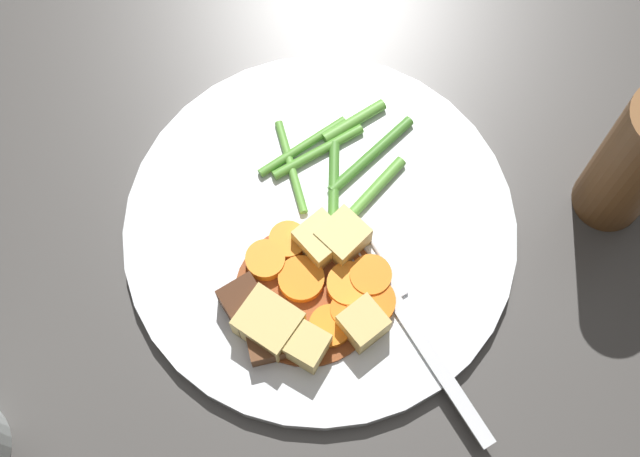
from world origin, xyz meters
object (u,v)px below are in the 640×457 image
at_px(carrot_slice_3, 266,261).
at_px(potato_chunk_0, 343,238).
at_px(carrot_slice_7, 288,241).
at_px(meat_chunk_1, 245,305).
at_px(potato_chunk_1, 363,324).
at_px(pepper_mill, 635,162).
at_px(carrot_slice_1, 370,277).
at_px(fork, 412,327).
at_px(carrot_slice_5, 301,280).
at_px(carrot_slice_0, 349,285).
at_px(carrot_slice_6, 348,310).
at_px(meat_chunk_0, 265,345).
at_px(potato_chunk_2, 321,240).
at_px(dinner_plate, 320,232).
at_px(potato_chunk_3, 269,323).
at_px(potato_chunk_4, 307,346).
at_px(carrot_slice_4, 371,302).
at_px(carrot_slice_2, 330,326).

xyz_separation_m(carrot_slice_3, potato_chunk_0, (-0.01, 0.05, 0.01)).
xyz_separation_m(carrot_slice_7, meat_chunk_1, (0.05, -0.03, 0.01)).
height_order(potato_chunk_1, pepper_mill, pepper_mill).
distance_m(carrot_slice_1, fork, 0.04).
distance_m(carrot_slice_5, fork, 0.08).
bearing_deg(carrot_slice_0, carrot_slice_6, -3.65).
height_order(meat_chunk_1, fork, meat_chunk_1).
xyz_separation_m(carrot_slice_1, meat_chunk_0, (0.05, -0.07, 0.00)).
distance_m(potato_chunk_0, meat_chunk_1, 0.08).
xyz_separation_m(potato_chunk_2, pepper_mill, (-0.04, 0.21, 0.04)).
bearing_deg(potato_chunk_2, dinner_plate, -179.28).
xyz_separation_m(potato_chunk_1, potato_chunk_3, (-0.00, -0.06, 0.00)).
bearing_deg(carrot_slice_5, potato_chunk_2, 151.67).
height_order(carrot_slice_3, potato_chunk_4, potato_chunk_4).
height_order(potato_chunk_2, potato_chunk_4, same).
height_order(meat_chunk_0, meat_chunk_1, meat_chunk_1).
height_order(meat_chunk_1, pepper_mill, pepper_mill).
bearing_deg(potato_chunk_3, potato_chunk_1, 88.42).
bearing_deg(carrot_slice_7, potato_chunk_4, 8.54).
bearing_deg(fork, dinner_plate, -140.36).
relative_size(carrot_slice_5, meat_chunk_1, 1.01).
bearing_deg(fork, potato_chunk_3, -91.19).
xyz_separation_m(potato_chunk_1, meat_chunk_1, (-0.02, -0.08, -0.00)).
relative_size(potato_chunk_1, potato_chunk_4, 1.06).
distance_m(carrot_slice_6, potato_chunk_4, 0.04).
distance_m(carrot_slice_4, potato_chunk_3, 0.07).
bearing_deg(carrot_slice_2, fork, 89.17).
relative_size(dinner_plate, potato_chunk_0, 9.27).
bearing_deg(fork, potato_chunk_1, -90.45).
xyz_separation_m(carrot_slice_2, meat_chunk_1, (-0.01, -0.06, 0.01)).
xyz_separation_m(potato_chunk_0, potato_chunk_2, (0.00, -0.02, -0.00)).
xyz_separation_m(carrot_slice_0, potato_chunk_0, (-0.03, -0.00, 0.01)).
bearing_deg(fork, carrot_slice_0, -124.92).
xyz_separation_m(carrot_slice_6, potato_chunk_2, (-0.05, -0.02, 0.01)).
relative_size(carrot_slice_0, carrot_slice_4, 0.92).
bearing_deg(carrot_slice_6, carrot_slice_7, -141.60).
relative_size(meat_chunk_1, fork, 0.20).
relative_size(carrot_slice_1, potato_chunk_2, 0.99).
height_order(carrot_slice_4, potato_chunk_0, potato_chunk_0).
height_order(carrot_slice_4, pepper_mill, pepper_mill).
distance_m(carrot_slice_2, carrot_slice_6, 0.02).
relative_size(potato_chunk_4, fork, 0.16).
distance_m(carrot_slice_4, pepper_mill, 0.20).
distance_m(carrot_slice_2, meat_chunk_0, 0.05).
height_order(dinner_plate, pepper_mill, pepper_mill).
height_order(dinner_plate, potato_chunk_1, potato_chunk_1).
height_order(carrot_slice_2, fork, carrot_slice_2).
height_order(potato_chunk_2, pepper_mill, pepper_mill).
distance_m(carrot_slice_1, carrot_slice_6, 0.03).
distance_m(carrot_slice_6, pepper_mill, 0.22).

